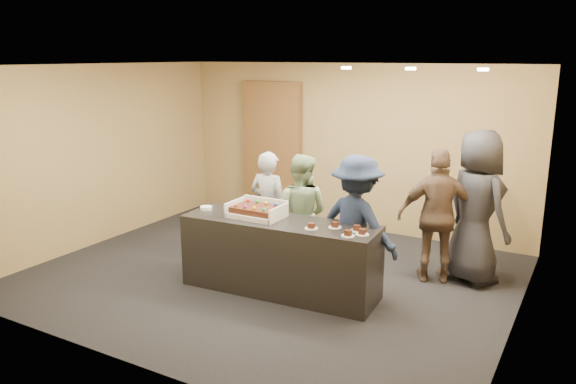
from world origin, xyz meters
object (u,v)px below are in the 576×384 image
at_px(person_sage_man, 300,214).
at_px(plate_stack, 206,208).
at_px(person_server_grey, 269,208).
at_px(person_dark_suit, 477,207).
at_px(cake_box, 257,213).
at_px(storage_cabinet, 273,151).
at_px(sheet_cake, 256,209).
at_px(person_brown_extra, 438,216).
at_px(serving_counter, 280,256).
at_px(person_navy_man, 357,225).

bearing_deg(person_sage_man, plate_stack, 27.43).
distance_m(person_server_grey, person_dark_suit, 2.71).
xyz_separation_m(person_server_grey, person_dark_suit, (2.60, 0.73, 0.19)).
relative_size(cake_box, person_sage_man, 0.41).
xyz_separation_m(storage_cabinet, plate_stack, (0.70, -2.80, -0.27)).
distance_m(plate_stack, person_server_grey, 0.93).
bearing_deg(storage_cabinet, sheet_cake, -62.52).
bearing_deg(cake_box, person_brown_extra, 33.48).
bearing_deg(serving_counter, person_sage_man, 94.70).
bearing_deg(serving_counter, cake_box, 171.93).
bearing_deg(plate_stack, cake_box, 3.88).
relative_size(plate_stack, person_dark_suit, 0.08).
distance_m(sheet_cake, plate_stack, 0.75).
xyz_separation_m(person_sage_man, person_brown_extra, (1.67, 0.56, 0.07)).
height_order(storage_cabinet, person_server_grey, storage_cabinet).
bearing_deg(plate_stack, sheet_cake, 2.05).
bearing_deg(person_navy_man, storage_cabinet, -28.35).
distance_m(storage_cabinet, plate_stack, 2.90).
bearing_deg(plate_stack, person_brown_extra, 26.24).
xyz_separation_m(storage_cabinet, cake_box, (1.44, -2.75, -0.25)).
distance_m(storage_cabinet, person_navy_man, 3.49).
relative_size(storage_cabinet, person_navy_man, 1.41).
relative_size(person_brown_extra, person_dark_suit, 0.88).
bearing_deg(person_dark_suit, person_sage_man, 58.03).
bearing_deg(storage_cabinet, person_dark_suit, -18.62).
bearing_deg(serving_counter, plate_stack, 177.52).
bearing_deg(cake_box, person_navy_man, 20.61).
bearing_deg(person_dark_suit, serving_counter, 74.42).
height_order(storage_cabinet, person_dark_suit, storage_cabinet).
bearing_deg(serving_counter, person_navy_man, 25.38).
height_order(storage_cabinet, cake_box, storage_cabinet).
xyz_separation_m(sheet_cake, person_sage_man, (0.22, 0.71, -0.20)).
height_order(sheet_cake, person_dark_suit, person_dark_suit).
bearing_deg(cake_box, person_dark_suit, 33.00).
relative_size(person_navy_man, person_brown_extra, 0.98).
distance_m(person_server_grey, person_navy_man, 1.47).
distance_m(storage_cabinet, person_sage_man, 2.68).
relative_size(cake_box, person_dark_suit, 0.33).
height_order(serving_counter, person_navy_man, person_navy_man).
relative_size(plate_stack, person_sage_man, 0.10).
relative_size(sheet_cake, person_dark_suit, 0.29).
height_order(cake_box, person_navy_man, person_navy_man).
bearing_deg(person_server_grey, cake_box, 112.41).
height_order(cake_box, person_brown_extra, person_brown_extra).
height_order(storage_cabinet, person_brown_extra, storage_cabinet).
relative_size(plate_stack, person_navy_man, 0.09).
relative_size(sheet_cake, person_sage_man, 0.35).
bearing_deg(sheet_cake, serving_counter, -0.00).
distance_m(person_server_grey, person_sage_man, 0.53).
distance_m(cake_box, person_brown_extra, 2.27).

